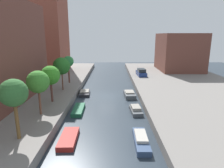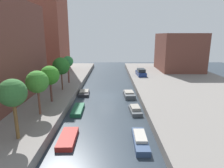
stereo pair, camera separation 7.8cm
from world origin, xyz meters
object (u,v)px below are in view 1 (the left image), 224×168
Objects in this scene: apartment_tower_far at (43,21)px; moored_boat_right_2 at (135,110)px; street_tree_1 at (37,82)px; street_tree_3 at (61,66)px; moored_boat_right_3 at (129,94)px; moored_boat_right_1 at (141,140)px; parked_car at (141,73)px; moored_boat_left_1 at (68,138)px; moored_boat_left_3 at (84,93)px; moored_boat_left_2 at (78,110)px; street_tree_2 at (50,76)px; street_tree_4 at (68,62)px; street_tree_0 at (13,94)px; low_block_right at (179,52)px.

apartment_tower_far is 35.14m from moored_boat_right_2.
street_tree_1 is 10.39m from street_tree_3.
moored_boat_right_2 is at bearing -88.07° from moored_boat_right_3.
apartment_tower_far is 31.35m from street_tree_1.
moored_boat_right_3 is (0.17, 14.28, 0.05)m from moored_boat_right_1.
apartment_tower_far reaches higher than parked_car.
moored_boat_right_1 is at bearing -3.87° from moored_boat_left_1.
street_tree_1 reaches higher than moored_boat_left_3.
parked_car reaches higher than moored_boat_left_3.
moored_boat_left_3 is (-0.24, 7.71, 0.04)m from moored_boat_left_2.
street_tree_2 is at bearing -154.49° from moored_boat_right_3.
parked_car is at bearing 59.93° from moored_boat_left_2.
street_tree_4 is 13.24m from moored_boat_right_3.
moored_boat_right_2 is at bearing -7.41° from street_tree_2.
parked_car is 22.04m from moored_boat_left_2.
apartment_tower_far is 6.58× the size of moored_boat_left_3.
moored_boat_right_3 is at bearing 53.87° from street_tree_0.
street_tree_1 is at bearing -90.00° from street_tree_2.
street_tree_2 is at bearing 90.00° from street_tree_1.
moored_boat_left_1 is (4.02, -19.54, -4.74)m from street_tree_4.
moored_boat_left_3 is (3.48, 16.39, -4.81)m from street_tree_0.
moored_boat_left_1 is 1.05× the size of moored_boat_left_3.
street_tree_1 is 26.91m from parked_car.
street_tree_3 is 1.44× the size of moored_boat_left_3.
street_tree_1 is 7.33m from moored_boat_left_1.
moored_boat_right_3 is (7.00, 13.81, 0.15)m from moored_boat_left_1.
street_tree_2 is at bearing 115.17° from moored_boat_left_1.
apartment_tower_far is at bearing 120.13° from moored_boat_right_1.
low_block_right reaches higher than moored_boat_left_3.
low_block_right reaches higher than moored_boat_left_2.
street_tree_4 is at bearing 132.10° from moored_boat_right_2.
street_tree_4 reaches higher than moored_boat_left_1.
street_tree_1 is 12.37m from moored_boat_left_3.
moored_boat_right_3 is (19.61, -19.23, -12.88)m from apartment_tower_far.
street_tree_2 is 0.92× the size of street_tree_3.
apartment_tower_far is at bearing 115.64° from moored_boat_left_2.
moored_boat_left_2 is at bearing 177.73° from moored_boat_right_2.
moored_boat_right_1 is at bearing -39.72° from street_tree_2.
street_tree_1 is 12.59m from moored_boat_right_1.
street_tree_1 is at bearing -123.47° from parked_car.
apartment_tower_far is 31.30m from moored_boat_left_2.
parked_car reaches higher than moored_boat_right_1.
street_tree_0 reaches higher than street_tree_4.
moored_boat_right_3 is at bearing 63.11° from moored_boat_left_1.
parked_car is 27.20m from moored_boat_right_1.
apartment_tower_far is 40.84m from moored_boat_right_1.
street_tree_3 is 1.16× the size of parked_car.
moored_boat_left_3 is at bearing 92.04° from moored_boat_left_1.
moored_boat_right_2 is (11.25, 8.38, -4.75)m from street_tree_0.
moored_boat_right_2 is (0.40, 7.55, 0.00)m from moored_boat_right_1.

